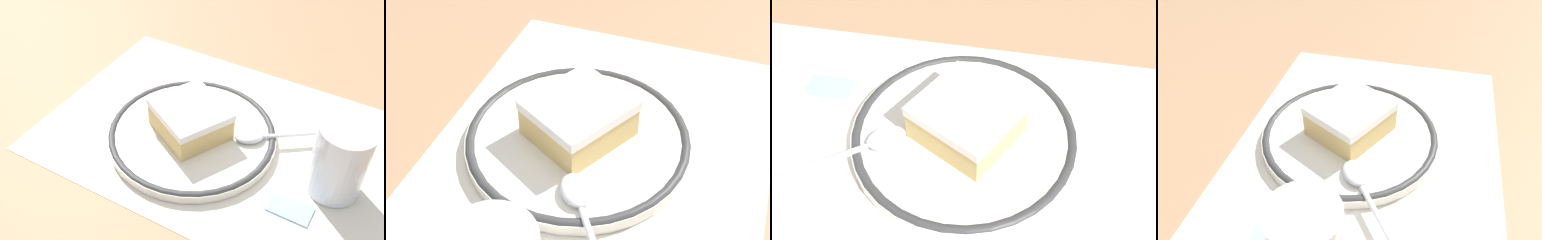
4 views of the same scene
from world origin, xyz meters
The scene contains 7 objects.
ground_plane centered at (0.00, 0.00, 0.00)m, with size 2.40×2.40×0.00m, color #9E7551.
placemat centered at (0.00, 0.00, 0.00)m, with size 0.46×0.32×0.00m, color beige.
plate centered at (-0.03, -0.02, 0.01)m, with size 0.22×0.22×0.01m.
cake_slice centered at (-0.03, -0.02, 0.03)m, with size 0.12×0.11×0.04m.
spoon centered at (0.05, 0.01, 0.02)m, with size 0.12×0.09×0.01m.
cup centered at (0.16, -0.02, 0.04)m, with size 0.06×0.06×0.09m.
sugar_packet centered at (0.12, -0.07, 0.00)m, with size 0.05×0.03×0.01m, color #8CB2E0.
Camera 1 is at (0.18, -0.40, 0.42)m, focal length 42.08 mm.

